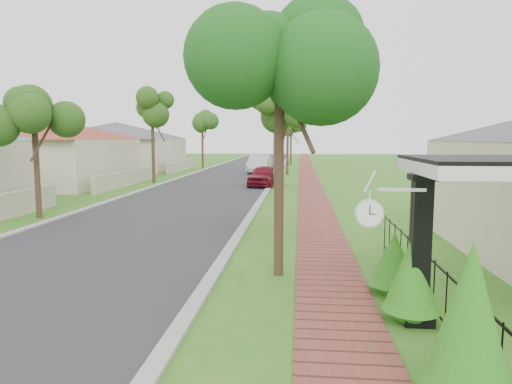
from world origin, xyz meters
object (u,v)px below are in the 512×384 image
at_px(porch_post, 420,258).
at_px(station_clock, 372,211).
at_px(parked_car_red, 264,176).
at_px(near_tree, 280,54).
at_px(parked_car_white, 259,164).
at_px(utility_pole, 275,122).

height_order(porch_post, station_clock, porch_post).
xyz_separation_m(porch_post, parked_car_red, (-4.30, 21.56, -0.45)).
height_order(near_tree, station_clock, near_tree).
relative_size(parked_car_white, station_clock, 4.58).
xyz_separation_m(porch_post, near_tree, (-2.45, 2.50, 3.77)).
bearing_deg(parked_car_white, porch_post, -78.82).
distance_m(utility_pole, station_clock, 21.67).
bearing_deg(porch_post, parked_car_white, 99.74).
relative_size(porch_post, parked_car_white, 0.52).
bearing_deg(parked_car_white, near_tree, -82.62).
relative_size(porch_post, parked_car_red, 0.64).
relative_size(parked_car_red, parked_car_white, 0.81).
bearing_deg(near_tree, utility_pole, 93.40).
height_order(parked_car_white, near_tree, near_tree).
relative_size(porch_post, near_tree, 0.41).
relative_size(near_tree, station_clock, 5.73).
bearing_deg(porch_post, parked_car_red, 101.28).
bearing_deg(porch_post, near_tree, 134.39).
distance_m(porch_post, parked_car_white, 32.81).
relative_size(near_tree, utility_pole, 0.77).
bearing_deg(utility_pole, parked_car_red, 143.56).
height_order(parked_car_white, utility_pole, utility_pole).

